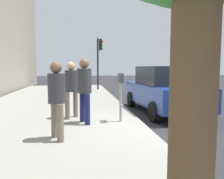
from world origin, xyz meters
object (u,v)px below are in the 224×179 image
at_px(parking_officer, 71,85).
at_px(parked_sedan_near, 164,89).
at_px(parking_meter, 121,87).
at_px(traffic_signal, 99,55).
at_px(pedestrian_bystander, 57,95).
at_px(pedestrian_at_meter, 84,85).

relative_size(parking_officer, parked_sedan_near, 0.39).
bearing_deg(parking_officer, parking_meter, 15.60).
xyz_separation_m(parking_meter, traffic_signal, (9.70, -0.16, 1.41)).
height_order(pedestrian_bystander, parked_sedan_near, pedestrian_bystander).
height_order(parking_meter, parked_sedan_near, parked_sedan_near).
xyz_separation_m(parked_sedan_near, traffic_signal, (7.92, 1.80, 1.68)).
bearing_deg(parking_officer, pedestrian_at_meter, -21.95).
bearing_deg(pedestrian_at_meter, parked_sedan_near, 11.58).
height_order(pedestrian_at_meter, pedestrian_bystander, pedestrian_at_meter).
xyz_separation_m(pedestrian_bystander, traffic_signal, (11.19, -1.83, 1.43)).
height_order(parking_officer, traffic_signal, traffic_signal).
relative_size(pedestrian_at_meter, traffic_signal, 0.51).
height_order(parking_officer, parked_sedan_near, parking_officer).
relative_size(pedestrian_at_meter, parking_officer, 1.04).
relative_size(parking_officer, traffic_signal, 0.49).
bearing_deg(parked_sedan_near, pedestrian_at_meter, 121.81).
distance_m(parking_meter, pedestrian_bystander, 2.24).
relative_size(parking_meter, parked_sedan_near, 0.32).
distance_m(parking_meter, pedestrian_at_meter, 1.05).
bearing_deg(pedestrian_at_meter, traffic_signal, 62.72).
xyz_separation_m(parking_officer, traffic_signal, (9.06, -1.61, 1.39)).
distance_m(parking_meter, traffic_signal, 9.81).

